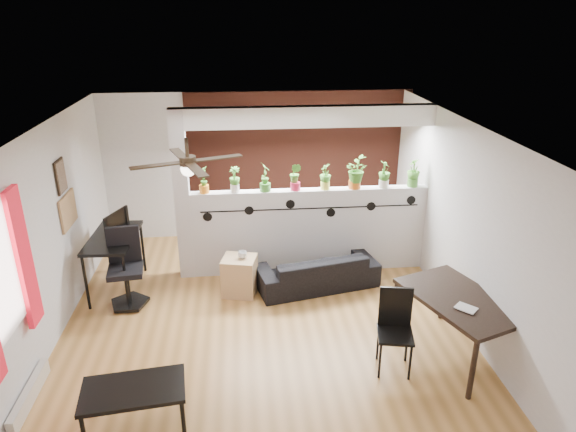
{
  "coord_description": "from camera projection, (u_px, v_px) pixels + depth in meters",
  "views": [
    {
      "loc": [
        -0.22,
        -5.75,
        3.88
      ],
      "look_at": [
        0.38,
        0.6,
        1.3
      ],
      "focal_mm": 32.0,
      "sensor_mm": 36.0,
      "label": 1
    }
  ],
  "objects": [
    {
      "name": "framed_art",
      "position": [
        61.0,
        176.0,
        6.69
      ],
      "size": [
        0.03,
        0.34,
        0.44
      ],
      "color": "#8C7259",
      "rests_on": "room_shell"
    },
    {
      "name": "office_chair",
      "position": [
        126.0,
        273.0,
        7.1
      ],
      "size": [
        0.57,
        0.57,
        1.1
      ],
      "color": "black",
      "rests_on": "ground"
    },
    {
      "name": "potted_plant_3",
      "position": [
        295.0,
        176.0,
        7.62
      ],
      "size": [
        0.27,
        0.26,
        0.42
      ],
      "color": "#B01C3A",
      "rests_on": "partition_wall"
    },
    {
      "name": "potted_plant_7",
      "position": [
        414.0,
        172.0,
        7.78
      ],
      "size": [
        0.24,
        0.27,
        0.44
      ],
      "color": "#468831",
      "rests_on": "partition_wall"
    },
    {
      "name": "pier_column",
      "position": [
        182.0,
        197.0,
        7.58
      ],
      "size": [
        0.22,
        0.2,
        2.6
      ],
      "primitive_type": "cube",
      "color": "#BCBCC1",
      "rests_on": "ground"
    },
    {
      "name": "ceiling_header",
      "position": [
        311.0,
        117.0,
        7.31
      ],
      "size": [
        3.6,
        0.18,
        0.3
      ],
      "primitive_type": "cube",
      "color": "silver",
      "rests_on": "room_shell"
    },
    {
      "name": "potted_plant_1",
      "position": [
        235.0,
        179.0,
        7.55
      ],
      "size": [
        0.21,
        0.18,
        0.38
      ],
      "color": "white",
      "rests_on": "partition_wall"
    },
    {
      "name": "book",
      "position": [
        463.0,
        311.0,
        5.64
      ],
      "size": [
        0.27,
        0.28,
        0.02
      ],
      "primitive_type": "imported",
      "rotation": [
        0.0,
        0.0,
        0.76
      ],
      "color": "gray",
      "rests_on": "dining_table"
    },
    {
      "name": "vine_decal",
      "position": [
        311.0,
        208.0,
        7.74
      ],
      "size": [
        3.31,
        0.01,
        0.3
      ],
      "color": "black",
      "rests_on": "partition_wall"
    },
    {
      "name": "computer_desk",
      "position": [
        113.0,
        241.0,
        7.38
      ],
      "size": [
        0.67,
        1.21,
        0.85
      ],
      "color": "black",
      "rests_on": "ground"
    },
    {
      "name": "cup",
      "position": [
        242.0,
        255.0,
        7.31
      ],
      "size": [
        0.13,
        0.13,
        0.1
      ],
      "primitive_type": "imported",
      "rotation": [
        0.0,
        0.0,
        0.06
      ],
      "color": "gray",
      "rests_on": "cube_shelf"
    },
    {
      "name": "sofa",
      "position": [
        317.0,
        271.0,
        7.65
      ],
      "size": [
        1.81,
        1.03,
        0.5
      ],
      "primitive_type": "imported",
      "rotation": [
        0.0,
        0.0,
        3.36
      ],
      "color": "black",
      "rests_on": "ground"
    },
    {
      "name": "potted_plant_5",
      "position": [
        355.0,
        172.0,
        7.69
      ],
      "size": [
        0.21,
        0.26,
        0.49
      ],
      "color": "#C85A17",
      "rests_on": "partition_wall"
    },
    {
      "name": "potted_plant_4",
      "position": [
        325.0,
        176.0,
        7.67
      ],
      "size": [
        0.19,
        0.22,
        0.4
      ],
      "color": "#E3E350",
      "rests_on": "partition_wall"
    },
    {
      "name": "cube_shelf",
      "position": [
        240.0,
        276.0,
        7.43
      ],
      "size": [
        0.55,
        0.51,
        0.57
      ],
      "primitive_type": "cube",
      "rotation": [
        0.0,
        0.0,
        -0.23
      ],
      "color": "tan",
      "rests_on": "ground"
    },
    {
      "name": "coffee_table",
      "position": [
        133.0,
        392.0,
        4.99
      ],
      "size": [
        1.05,
        0.66,
        0.46
      ],
      "color": "black",
      "rests_on": "ground"
    },
    {
      "name": "corkboard",
      "position": [
        68.0,
        210.0,
        6.92
      ],
      "size": [
        0.03,
        0.6,
        0.45
      ],
      "primitive_type": "cube",
      "color": "#997249",
      "rests_on": "room_shell"
    },
    {
      "name": "potted_plant_2",
      "position": [
        265.0,
        176.0,
        7.58
      ],
      "size": [
        0.2,
        0.24,
        0.45
      ],
      "color": "#3A822F",
      "rests_on": "partition_wall"
    },
    {
      "name": "potted_plant_6",
      "position": [
        384.0,
        173.0,
        7.74
      ],
      "size": [
        0.19,
        0.23,
        0.41
      ],
      "color": "white",
      "rests_on": "partition_wall"
    },
    {
      "name": "ceiling_fan",
      "position": [
        188.0,
        164.0,
        5.56
      ],
      "size": [
        1.19,
        1.19,
        0.43
      ],
      "color": "black",
      "rests_on": "room_shell"
    },
    {
      "name": "room_shell",
      "position": [
        262.0,
        235.0,
        6.29
      ],
      "size": [
        6.3,
        7.1,
        2.9
      ],
      "color": "olive",
      "rests_on": "ground"
    },
    {
      "name": "brick_panel",
      "position": [
        299.0,
        165.0,
        9.1
      ],
      "size": [
        3.9,
        0.05,
        2.6
      ],
      "primitive_type": "cube",
      "color": "#AF4933",
      "rests_on": "ground"
    },
    {
      "name": "folding_chair",
      "position": [
        395.0,
        322.0,
        5.82
      ],
      "size": [
        0.46,
        0.46,
        0.98
      ],
      "color": "black",
      "rests_on": "ground"
    },
    {
      "name": "baseboard_heater",
      "position": [
        29.0,
        395.0,
        5.41
      ],
      "size": [
        0.08,
        1.0,
        0.18
      ],
      "primitive_type": "cube",
      "color": "beige",
      "rests_on": "ground"
    },
    {
      "name": "potted_plant_0",
      "position": [
        204.0,
        179.0,
        7.51
      ],
      "size": [
        0.21,
        0.24,
        0.4
      ],
      "color": "orange",
      "rests_on": "partition_wall"
    },
    {
      "name": "dining_table",
      "position": [
        460.0,
        304.0,
        5.96
      ],
      "size": [
        1.3,
        1.63,
        0.78
      ],
      "color": "black",
      "rests_on": "ground"
    },
    {
      "name": "partition_wall",
      "position": [
        309.0,
        230.0,
        7.98
      ],
      "size": [
        3.6,
        0.18,
        1.35
      ],
      "primitive_type": "cube",
      "color": "#BCBCC1",
      "rests_on": "ground"
    },
    {
      "name": "monitor",
      "position": [
        114.0,
        226.0,
        7.45
      ],
      "size": [
        0.31,
        0.17,
        0.18
      ],
      "primitive_type": "imported",
      "rotation": [
        0.0,
        0.0,
        1.18
      ],
      "color": "black",
      "rests_on": "computer_desk"
    }
  ]
}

